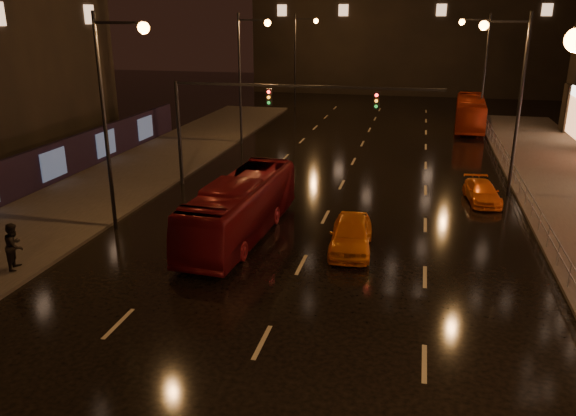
{
  "coord_description": "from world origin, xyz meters",
  "views": [
    {
      "loc": [
        4.31,
        -10.8,
        9.75
      ],
      "look_at": [
        -0.53,
        9.84,
        2.5
      ],
      "focal_mm": 35.0,
      "sensor_mm": 36.0,
      "label": 1
    }
  ],
  "objects": [
    {
      "name": "taxi_far",
      "position": [
        8.0,
        20.43,
        0.56
      ],
      "size": [
        2.06,
        4.05,
        1.12
      ],
      "primitive_type": "imported",
      "rotation": [
        0.0,
        0.0,
        0.13
      ],
      "color": "orange",
      "rests_on": "ground"
    },
    {
      "name": "pedestrian_b",
      "position": [
        -11.0,
        6.79,
        1.1
      ],
      "size": [
        0.98,
        1.11,
        1.91
      ],
      "primitive_type": "imported",
      "rotation": [
        0.0,
        0.0,
        1.89
      ],
      "color": "black",
      "rests_on": "sidewalk_left"
    },
    {
      "name": "taxi_near",
      "position": [
        1.79,
        12.0,
        0.75
      ],
      "size": [
        2.04,
        4.5,
        1.5
      ],
      "primitive_type": "imported",
      "rotation": [
        0.0,
        0.0,
        0.06
      ],
      "color": "orange",
      "rests_on": "ground"
    },
    {
      "name": "railing_right",
      "position": [
        10.2,
        18.0,
        0.9
      ],
      "size": [
        0.05,
        56.0,
        1.0
      ],
      "color": "#99999E",
      "rests_on": "sidewalk_right"
    },
    {
      "name": "bus_red",
      "position": [
        -3.41,
        12.55,
        1.4
      ],
      "size": [
        2.89,
        10.19,
        2.81
      ],
      "primitive_type": "imported",
      "rotation": [
        0.0,
        0.0,
        -0.05
      ],
      "color": "maroon",
      "rests_on": "ground"
    },
    {
      "name": "bus_curb",
      "position": [
        8.82,
        42.91,
        1.45
      ],
      "size": [
        2.98,
        10.49,
        2.89
      ],
      "primitive_type": "imported",
      "rotation": [
        0.0,
        0.0,
        -0.05
      ],
      "color": "#A32A10",
      "rests_on": "ground"
    },
    {
      "name": "traffic_signal",
      "position": [
        -5.06,
        20.0,
        4.74
      ],
      "size": [
        15.31,
        0.32,
        6.2
      ],
      "color": "black",
      "rests_on": "ground"
    },
    {
      "name": "ground",
      "position": [
        0.0,
        20.0,
        0.0
      ],
      "size": [
        140.0,
        140.0,
        0.0
      ],
      "primitive_type": "plane",
      "color": "black",
      "rests_on": "ground"
    },
    {
      "name": "sidewalk_left",
      "position": [
        -13.5,
        15.0,
        0.07
      ],
      "size": [
        7.0,
        70.0,
        0.15
      ],
      "primitive_type": "cube",
      "color": "#38332D",
      "rests_on": "ground"
    }
  ]
}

